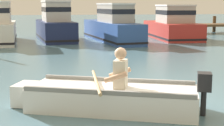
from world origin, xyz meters
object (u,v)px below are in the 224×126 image
(moored_boat_navy, at_px, (55,26))
(moored_boat_red, at_px, (172,26))
(moored_boat_blue, at_px, (112,27))
(rowboat_with_person, at_px, (109,97))

(moored_boat_navy, bearing_deg, moored_boat_red, -1.24)
(moored_boat_navy, xyz_separation_m, moored_boat_blue, (3.04, -0.89, -0.05))
(rowboat_with_person, relative_size, moored_boat_navy, 0.72)
(moored_boat_blue, xyz_separation_m, moored_boat_red, (3.66, 0.74, -0.04))
(rowboat_with_person, height_order, moored_boat_red, moored_boat_red)
(moored_boat_blue, relative_size, moored_boat_red, 1.27)
(rowboat_with_person, distance_m, moored_boat_navy, 13.02)
(moored_boat_red, bearing_deg, rowboat_with_person, -114.20)
(rowboat_with_person, height_order, moored_boat_navy, moored_boat_navy)
(rowboat_with_person, distance_m, moored_boat_red, 14.08)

